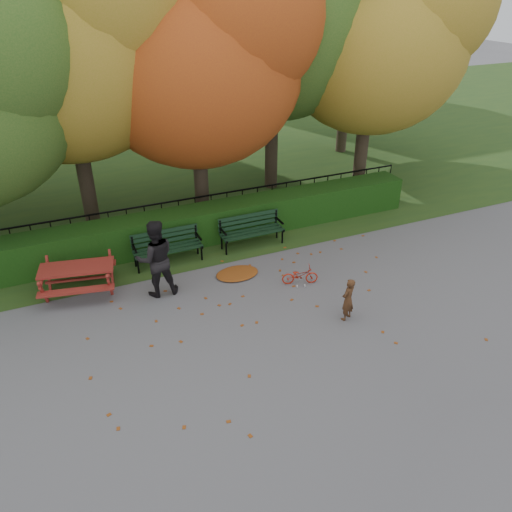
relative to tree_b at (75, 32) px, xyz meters
name	(u,v)px	position (x,y,z in m)	size (l,w,h in m)	color
ground	(271,328)	(2.44, -6.75, -5.40)	(90.00, 90.00, 0.00)	#5E5E63
grass_strip	(137,147)	(2.44, 7.25, -5.40)	(90.00, 90.00, 0.00)	#203C17
hedge	(204,224)	(2.44, -2.25, -4.90)	(13.00, 0.90, 1.00)	black
iron_fence	(196,212)	(2.44, -1.45, -4.87)	(14.00, 0.04, 1.02)	black
tree_b	(75,32)	(0.00, 0.00, 0.00)	(6.72, 6.40, 8.79)	black
tree_c	(208,53)	(3.28, -0.78, -0.58)	(6.30, 6.00, 8.00)	black
tree_d	(289,1)	(6.32, 0.48, 0.58)	(7.14, 6.80, 9.58)	black
tree_e	(387,34)	(8.97, -0.98, -0.32)	(6.09, 5.80, 8.16)	black
tree_g	(363,13)	(10.78, 3.02, -0.03)	(6.30, 6.00, 8.55)	black
bench_left	(167,244)	(1.14, -3.04, -4.88)	(1.80, 0.57, 0.88)	black
bench_right	(251,228)	(3.54, -3.04, -4.88)	(1.80, 0.57, 0.88)	black
picnic_table	(77,273)	(-1.18, -3.65, -4.84)	(1.94, 1.68, 0.83)	maroon
leaf_pile	(237,273)	(2.58, -4.40, -5.36)	(1.11, 0.77, 0.08)	maroon
leaf_scatter	(265,320)	(2.44, -6.45, -5.40)	(9.00, 5.70, 0.01)	maroon
child	(348,299)	(4.12, -7.09, -4.89)	(0.37, 0.25, 1.03)	#432815
adult	(156,259)	(0.56, -4.42, -4.45)	(0.93, 0.72, 1.91)	black
bicycle	(300,275)	(3.85, -5.40, -5.17)	(0.31, 0.89, 0.47)	#B12210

